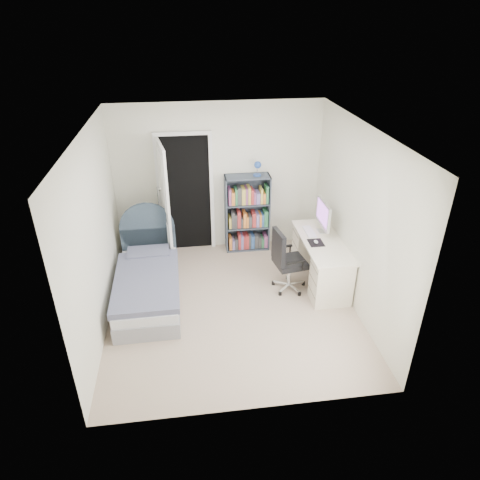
{
  "coord_description": "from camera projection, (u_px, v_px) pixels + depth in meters",
  "views": [
    {
      "loc": [
        -0.54,
        -4.87,
        3.74
      ],
      "look_at": [
        0.13,
        0.08,
        1.02
      ],
      "focal_mm": 32.0,
      "sensor_mm": 36.0,
      "label": 1
    }
  ],
  "objects": [
    {
      "name": "bed",
      "position": [
        148.0,
        282.0,
        6.16
      ],
      "size": [
        0.9,
        1.86,
        1.14
      ],
      "color": "gray",
      "rests_on": "ground"
    },
    {
      "name": "room_shell",
      "position": [
        231.0,
        227.0,
        5.5
      ],
      "size": [
        3.5,
        3.7,
        2.6
      ],
      "color": "tan",
      "rests_on": "ground"
    },
    {
      "name": "floor_lamp",
      "position": [
        162.0,
        228.0,
        7.09
      ],
      "size": [
        0.18,
        0.18,
        1.26
      ],
      "color": "silver",
      "rests_on": "ground"
    },
    {
      "name": "door",
      "position": [
        173.0,
        200.0,
        6.83
      ],
      "size": [
        0.92,
        0.82,
        2.06
      ],
      "color": "black",
      "rests_on": "ground"
    },
    {
      "name": "bookcase",
      "position": [
        247.0,
        216.0,
        7.28
      ],
      "size": [
        0.75,
        0.32,
        1.58
      ],
      "color": "#3E4755",
      "rests_on": "ground"
    },
    {
      "name": "nightstand",
      "position": [
        143.0,
        236.0,
        7.15
      ],
      "size": [
        0.39,
        0.39,
        0.58
      ],
      "color": "tan",
      "rests_on": "ground"
    },
    {
      "name": "office_chair",
      "position": [
        286.0,
        258.0,
        6.21
      ],
      "size": [
        0.52,
        0.54,
        0.98
      ],
      "color": "silver",
      "rests_on": "ground"
    },
    {
      "name": "desk",
      "position": [
        321.0,
        259.0,
        6.47
      ],
      "size": [
        0.58,
        1.46,
        1.2
      ],
      "color": "#EFE4C8",
      "rests_on": "ground"
    }
  ]
}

